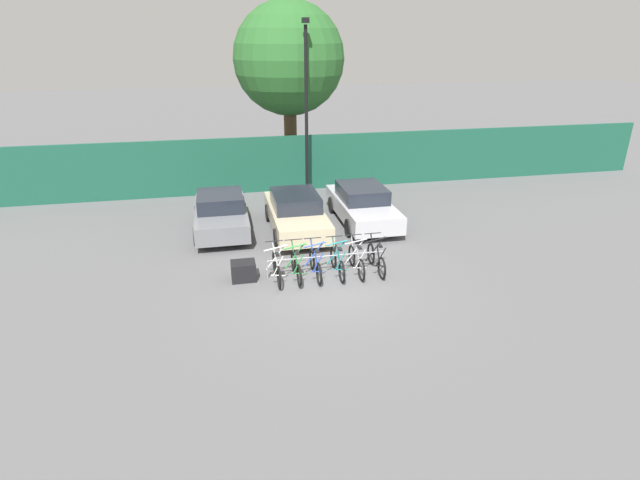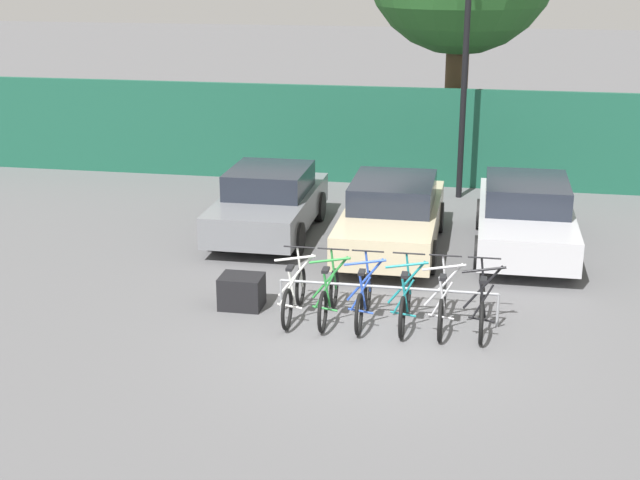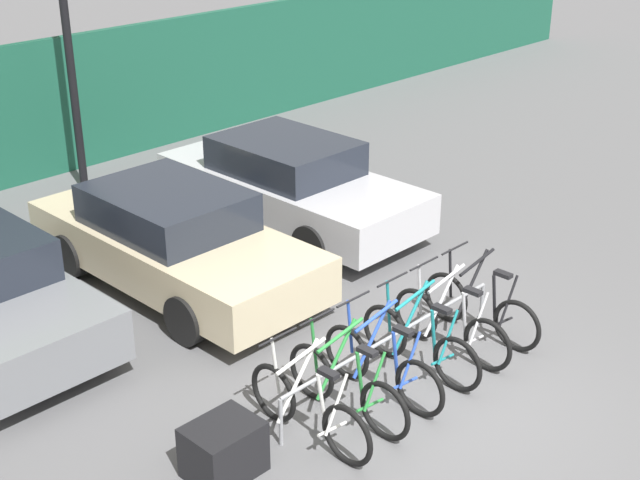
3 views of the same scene
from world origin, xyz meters
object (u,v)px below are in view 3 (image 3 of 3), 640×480
bike_rack (393,340)px  bicycle_black (481,307)px  bicycle_green (347,387)px  cargo_crate (224,449)px  bicycle_silver (451,325)px  bicycle_teal (420,343)px  car_beige (173,240)px  car_silver (289,183)px  bicycle_white (309,409)px  bicycle_blue (382,366)px

bike_rack → bicycle_black: (1.50, -0.15, -0.11)m
bicycle_green → cargo_crate: bicycle_green is taller
bicycle_silver → bicycle_teal: bearing=178.4°
bicycle_green → bicycle_silver: bearing=3.1°
bicycle_silver → bike_rack: bearing=168.9°
bicycle_green → bicycle_black: size_ratio=1.00×
bicycle_silver → car_beige: size_ratio=0.38×
bicycle_teal → car_silver: (1.98, 4.19, 0.31)m
bicycle_black → car_silver: 4.28m
bicycle_silver → car_silver: size_ratio=0.38×
bicycle_white → bicycle_silver: (2.38, 0.00, 0.00)m
bicycle_blue → bicycle_teal: (0.66, 0.00, 0.00)m
bicycle_white → bicycle_teal: bearing=-3.8°
car_beige → car_silver: bearing=9.3°
car_beige → bicycle_black: bearing=-64.4°
car_silver → bicycle_white: bearing=-132.0°
bicycle_teal → cargo_crate: bicycle_teal is taller
bicycle_silver → car_silver: car_silver is taller
bike_rack → car_silver: size_ratio=0.78×
bike_rack → bicycle_silver: size_ratio=2.07×
bicycle_blue → car_silver: size_ratio=0.38×
bicycle_black → car_silver: (0.79, 4.19, 0.31)m
car_beige → bicycle_white: bearing=-107.5°
car_silver → car_beige: bearing=-170.7°
bicycle_black → car_silver: bearing=76.8°
bicycle_blue → cargo_crate: 2.09m
car_silver → bike_rack: bearing=-119.4°
bicycle_blue → cargo_crate: size_ratio=2.44×
bike_rack → bicycle_green: (-0.93, -0.15, -0.11)m
bike_rack → bicycle_teal: 0.35m
bike_rack → car_beige: size_ratio=0.78×
bicycle_teal → cargo_crate: 2.75m
bike_rack → car_beige: car_beige is taller
car_beige → cargo_crate: (-2.12, -3.54, -0.42)m
bike_rack → bicycle_blue: bearing=-157.6°
bicycle_blue → bicycle_black: size_ratio=1.00×
bicycle_white → bicycle_silver: same height
bicycle_black → car_silver: size_ratio=0.38×
bicycle_teal → bicycle_black: 1.19m
bicycle_black → cargo_crate: bearing=174.2°
bicycle_teal → bicycle_silver: same height
bicycle_white → bicycle_black: 2.99m
car_beige → car_silver: 2.63m
bicycle_green → bike_rack: bearing=12.2°
bike_rack → bicycle_black: bicycle_black is taller
bicycle_silver → bicycle_black: size_ratio=1.00×
bike_rack → bicycle_teal: (0.30, -0.15, -0.11)m
bicycle_black → car_beige: car_beige is taller
car_beige → cargo_crate: 4.15m
bike_rack → bicycle_green: 0.95m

